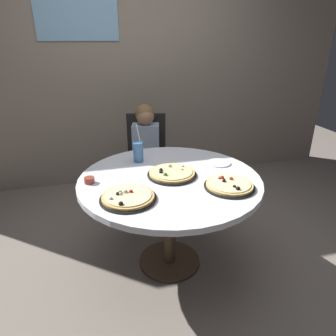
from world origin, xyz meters
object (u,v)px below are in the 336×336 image
(chair_wooden, at_px, (147,155))
(soda_cup, at_px, (138,152))
(pizza_pepperoni, at_px, (229,185))
(sauce_bowl, at_px, (89,180))
(diner_child, at_px, (146,166))
(pizza_cheese, at_px, (128,197))
(plate_small, at_px, (219,163))
(dining_table, at_px, (170,188))
(pizza_veggie, at_px, (172,173))

(chair_wooden, xyz_separation_m, soda_cup, (-0.19, -0.69, 0.30))
(pizza_pepperoni, relative_size, sauce_bowl, 4.77)
(diner_child, distance_m, pizza_cheese, 1.18)
(pizza_pepperoni, bearing_deg, plate_small, 76.01)
(dining_table, relative_size, soda_cup, 4.19)
(dining_table, bearing_deg, chair_wooden, 88.85)
(chair_wooden, xyz_separation_m, pizza_cheese, (-0.35, -1.28, 0.24))
(sauce_bowl, distance_m, plate_small, 1.00)
(pizza_veggie, height_order, pizza_cheese, same)
(pizza_veggie, xyz_separation_m, plate_small, (0.42, 0.12, -0.01))
(pizza_veggie, xyz_separation_m, soda_cup, (-0.19, 0.32, 0.06))
(chair_wooden, distance_m, soda_cup, 0.77)
(chair_wooden, height_order, diner_child, diner_child)
(plate_small, bearing_deg, sauce_bowl, -174.21)
(chair_wooden, bearing_deg, plate_small, -64.75)
(chair_wooden, distance_m, pizza_cheese, 1.35)
(pizza_cheese, bearing_deg, soda_cup, 74.75)
(pizza_cheese, bearing_deg, plate_small, 27.28)
(sauce_bowl, bearing_deg, plate_small, 5.79)
(dining_table, xyz_separation_m, diner_child, (-0.02, 0.86, -0.18))
(pizza_cheese, relative_size, sauce_bowl, 4.98)
(sauce_bowl, height_order, plate_small, sauce_bowl)
(dining_table, xyz_separation_m, plate_small, (0.44, 0.15, 0.10))
(diner_child, distance_m, soda_cup, 0.63)
(diner_child, relative_size, pizza_veggie, 3.06)
(dining_table, distance_m, sauce_bowl, 0.56)
(diner_child, xyz_separation_m, plate_small, (0.46, -0.71, 0.27))
(pizza_cheese, distance_m, pizza_pepperoni, 0.67)
(pizza_veggie, distance_m, sauce_bowl, 0.57)
(dining_table, relative_size, pizza_veggie, 3.64)
(diner_child, bearing_deg, pizza_cheese, -105.72)
(soda_cup, bearing_deg, diner_child, 73.72)
(diner_child, height_order, soda_cup, diner_child)
(diner_child, xyz_separation_m, pizza_pepperoni, (0.36, -1.11, 0.28))
(pizza_veggie, bearing_deg, soda_cup, 120.02)
(pizza_cheese, xyz_separation_m, pizza_pepperoni, (0.67, -0.00, 0.00))
(chair_wooden, relative_size, soda_cup, 3.10)
(chair_wooden, distance_m, sauce_bowl, 1.17)
(sauce_bowl, xyz_separation_m, plate_small, (0.99, 0.10, -0.02))
(soda_cup, bearing_deg, sauce_bowl, -141.94)
(plate_small, bearing_deg, pizza_veggie, -163.61)
(pizza_veggie, distance_m, plate_small, 0.43)
(pizza_veggie, bearing_deg, sauce_bowl, 177.79)
(plate_small, bearing_deg, chair_wooden, 115.25)
(dining_table, bearing_deg, soda_cup, 115.24)
(chair_wooden, bearing_deg, pizza_pepperoni, -76.10)
(diner_child, bearing_deg, plate_small, -57.24)
(soda_cup, distance_m, plate_small, 0.64)
(dining_table, bearing_deg, pizza_veggie, 49.58)
(diner_child, bearing_deg, pizza_veggie, -87.29)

